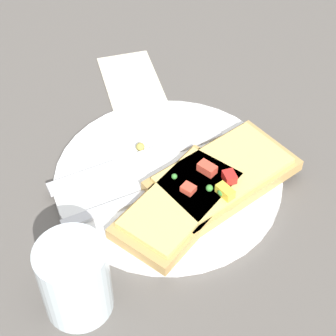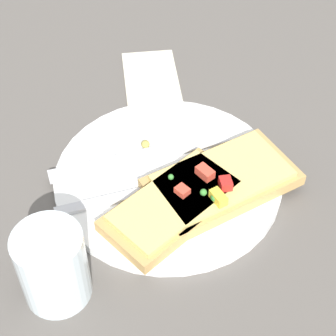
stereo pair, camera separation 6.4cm
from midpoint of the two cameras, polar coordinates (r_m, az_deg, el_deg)
ground_plane at (r=0.66m, az=2.79°, el=-1.46°), size 4.00×4.00×0.00m
plate at (r=0.65m, az=2.81°, el=-1.11°), size 0.26×0.26×0.01m
fork at (r=0.63m, az=2.78°, el=-2.06°), size 0.06×0.23×0.01m
knife at (r=0.66m, az=-1.47°, el=0.74°), size 0.06×0.22×0.01m
pizza_slice_main at (r=0.63m, az=8.41°, el=-1.42°), size 0.15×0.19×0.03m
pizza_slice_corner at (r=0.61m, az=3.49°, el=-3.85°), size 0.16×0.17×0.03m
crumb_scatter at (r=0.66m, az=1.60°, el=1.03°), size 0.06×0.04×0.01m
drinking_glass at (r=0.54m, az=-8.27°, el=-10.06°), size 0.07×0.07×0.09m
napkin at (r=0.80m, az=0.47°, el=9.10°), size 0.12×0.07×0.01m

